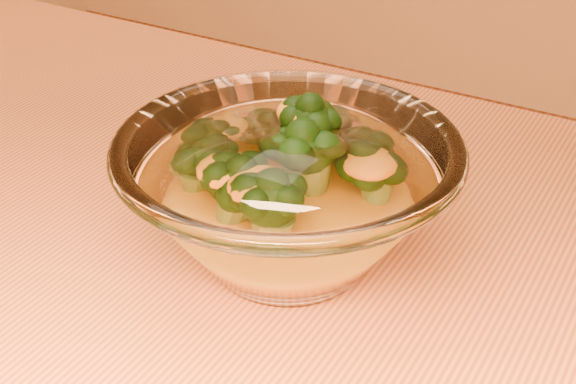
% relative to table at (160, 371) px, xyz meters
% --- Properties ---
extents(table, '(1.20, 0.80, 0.75)m').
position_rel_table_xyz_m(table, '(0.00, 0.00, 0.00)').
color(table, '#C46D3B').
rests_on(table, ground).
extents(glass_bowl, '(0.24, 0.24, 0.11)m').
position_rel_table_xyz_m(glass_bowl, '(0.08, 0.06, 0.15)').
color(glass_bowl, white).
rests_on(glass_bowl, table).
extents(cheese_sauce, '(0.13, 0.13, 0.04)m').
position_rel_table_xyz_m(cheese_sauce, '(0.08, 0.06, 0.13)').
color(cheese_sauce, '#EEAB14').
rests_on(cheese_sauce, glass_bowl).
extents(broccoli_heap, '(0.14, 0.15, 0.08)m').
position_rel_table_xyz_m(broccoli_heap, '(0.07, 0.08, 0.17)').
color(broccoli_heap, black).
rests_on(broccoli_heap, cheese_sauce).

